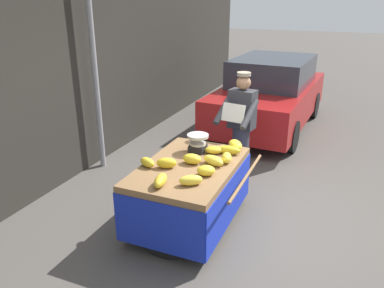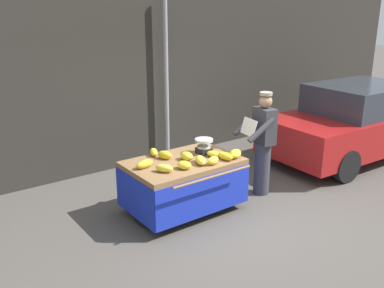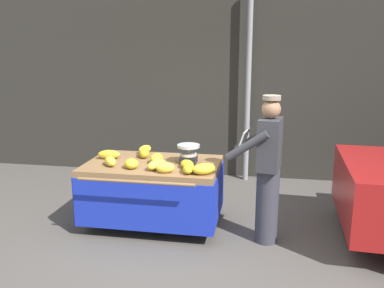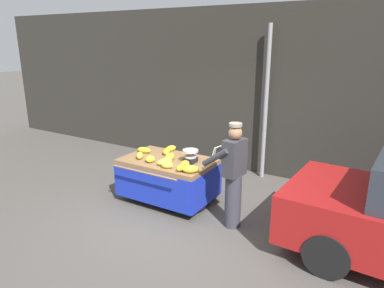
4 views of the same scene
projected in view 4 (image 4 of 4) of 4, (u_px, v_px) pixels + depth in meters
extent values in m
plane|color=#514C47|center=(180.00, 219.00, 5.96)|extent=(60.00, 60.00, 0.00)
cube|color=#2D2B26|center=(249.00, 91.00, 7.80)|extent=(16.00, 0.24, 3.63)
cylinder|color=gray|center=(266.00, 104.00, 7.36)|extent=(0.09, 0.09, 3.23)
cube|color=olive|center=(168.00, 161.00, 6.42)|extent=(1.65, 1.07, 0.08)
cylinder|color=black|center=(137.00, 174.00, 6.91)|extent=(0.05, 0.76, 0.76)
cylinder|color=#B7B7BC|center=(136.00, 174.00, 6.92)|extent=(0.01, 0.14, 0.14)
cylinder|color=black|center=(203.00, 190.00, 6.17)|extent=(0.05, 0.76, 0.76)
cylinder|color=#B7B7BC|center=(205.00, 191.00, 6.15)|extent=(0.01, 0.14, 0.14)
cylinder|color=#4C4742|center=(182.00, 175.00, 6.91)|extent=(0.05, 0.05, 0.74)
cube|color=#192DB2|center=(151.00, 189.00, 6.08)|extent=(1.65, 0.02, 0.60)
cube|color=#192DB2|center=(184.00, 170.00, 6.96)|extent=(1.65, 0.02, 0.60)
cube|color=#192DB2|center=(134.00, 170.00, 6.93)|extent=(0.02, 1.07, 0.60)
cube|color=#192DB2|center=(207.00, 188.00, 6.11)|extent=(0.02, 1.07, 0.60)
cylinder|color=olive|center=(143.00, 172.00, 5.83)|extent=(1.32, 0.04, 0.04)
cube|color=black|center=(190.00, 160.00, 6.24)|extent=(0.20, 0.20, 0.09)
cylinder|color=#B7B7BC|center=(190.00, 155.00, 6.21)|extent=(0.02, 0.02, 0.11)
cylinder|color=#B7B7BC|center=(190.00, 151.00, 6.19)|extent=(0.28, 0.28, 0.04)
cylinder|color=#B7B7BC|center=(190.00, 157.00, 6.22)|extent=(0.21, 0.21, 0.03)
ellipsoid|color=yellow|center=(150.00, 159.00, 6.25)|extent=(0.24, 0.26, 0.12)
ellipsoid|color=yellow|center=(167.00, 165.00, 5.95)|extent=(0.24, 0.18, 0.12)
ellipsoid|color=gold|center=(144.00, 150.00, 6.76)|extent=(0.30, 0.16, 0.12)
ellipsoid|color=yellow|center=(165.00, 162.00, 6.12)|extent=(0.24, 0.33, 0.11)
ellipsoid|color=yellow|center=(170.00, 157.00, 6.36)|extent=(0.16, 0.23, 0.12)
ellipsoid|color=yellow|center=(190.00, 169.00, 5.75)|extent=(0.32, 0.29, 0.12)
ellipsoid|color=yellow|center=(140.00, 155.00, 6.45)|extent=(0.25, 0.28, 0.11)
ellipsoid|color=gold|center=(185.00, 164.00, 6.04)|extent=(0.24, 0.29, 0.09)
ellipsoid|color=gold|center=(182.00, 167.00, 5.86)|extent=(0.16, 0.31, 0.11)
ellipsoid|color=gold|center=(167.00, 151.00, 6.66)|extent=(0.21, 0.27, 0.13)
ellipsoid|color=yellow|center=(171.00, 148.00, 6.88)|extent=(0.19, 0.25, 0.11)
cylinder|color=#383842|center=(233.00, 201.00, 5.62)|extent=(0.26, 0.26, 0.88)
cube|color=#333338|center=(234.00, 158.00, 5.41)|extent=(0.29, 0.41, 0.58)
sphere|color=#9E7051|center=(235.00, 133.00, 5.30)|extent=(0.21, 0.21, 0.21)
cylinder|color=gray|center=(236.00, 125.00, 5.27)|extent=(0.20, 0.20, 0.05)
cylinder|color=#333338|center=(215.00, 157.00, 5.39)|extent=(0.49, 0.17, 0.37)
cylinder|color=#333338|center=(231.00, 151.00, 5.70)|extent=(0.49, 0.17, 0.37)
cube|color=silver|center=(219.00, 153.00, 5.59)|extent=(0.15, 0.35, 0.25)
cylinder|color=black|center=(327.00, 255.00, 4.44)|extent=(0.61, 0.21, 0.60)
cylinder|color=black|center=(351.00, 208.00, 5.68)|extent=(0.61, 0.21, 0.60)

